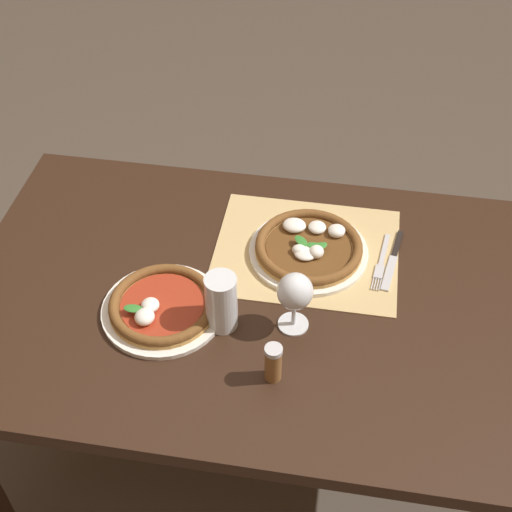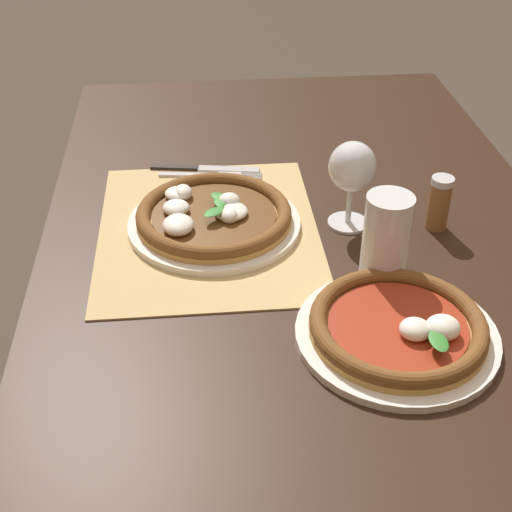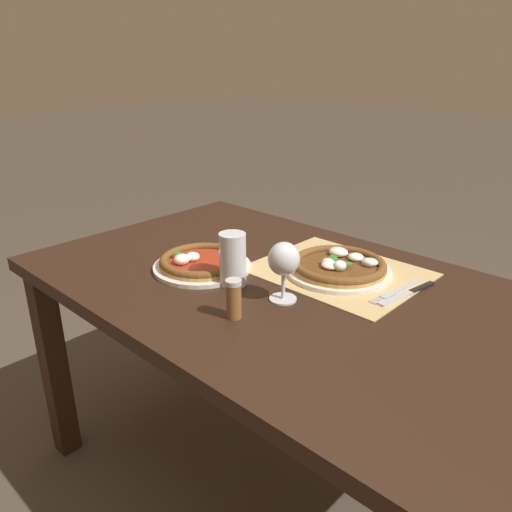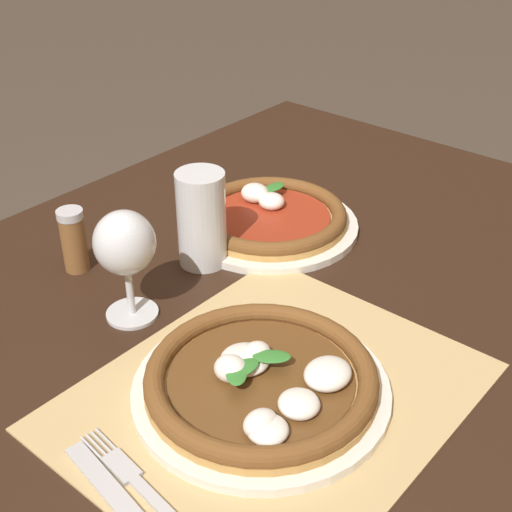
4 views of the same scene
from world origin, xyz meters
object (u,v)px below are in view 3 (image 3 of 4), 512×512
(pizza_near, at_px, (339,266))
(wine_glass, at_px, (284,261))
(fork, at_px, (396,291))
(pint_glass, at_px, (233,260))
(pizza_far, at_px, (202,263))
(pepper_shaker, at_px, (234,299))
(knife, at_px, (407,293))

(pizza_near, height_order, wine_glass, wine_glass)
(wine_glass, bearing_deg, fork, -129.53)
(pint_glass, height_order, fork, pint_glass)
(pizza_far, distance_m, pepper_shaker, 0.31)
(pizza_near, distance_m, pepper_shaker, 0.39)
(wine_glass, relative_size, fork, 0.77)
(pizza_near, distance_m, pizza_far, 0.40)
(wine_glass, bearing_deg, pepper_shaker, 80.58)
(pepper_shaker, bearing_deg, pizza_far, -26.68)
(pizza_far, relative_size, pint_glass, 1.96)
(pizza_near, distance_m, wine_glass, 0.25)
(knife, bearing_deg, fork, 21.83)
(pizza_far, bearing_deg, knife, -154.24)
(pizza_far, height_order, knife, pizza_far)
(pizza_far, distance_m, pint_glass, 0.15)
(fork, bearing_deg, knife, -158.17)
(pizza_near, bearing_deg, knife, -178.11)
(pizza_far, xyz_separation_m, wine_glass, (-0.30, -0.01, 0.09))
(pint_glass, bearing_deg, pepper_shaker, 136.53)
(pint_glass, distance_m, pepper_shaker, 0.19)
(pint_glass, xyz_separation_m, knife, (-0.38, -0.26, -0.06))
(knife, bearing_deg, pint_glass, 34.86)
(wine_glass, distance_m, fork, 0.31)
(pizza_near, bearing_deg, wine_glass, 87.73)
(pizza_near, xyz_separation_m, pint_glass, (0.17, 0.26, 0.05))
(pizza_far, height_order, pint_glass, pint_glass)
(pizza_near, relative_size, pizza_far, 1.05)
(pint_glass, bearing_deg, wine_glass, -172.35)
(pizza_near, bearing_deg, pint_glass, 56.57)
(fork, relative_size, pepper_shaker, 2.07)
(pint_glass, xyz_separation_m, pepper_shaker, (-0.13, 0.13, -0.02))
(pepper_shaker, bearing_deg, fork, -119.51)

